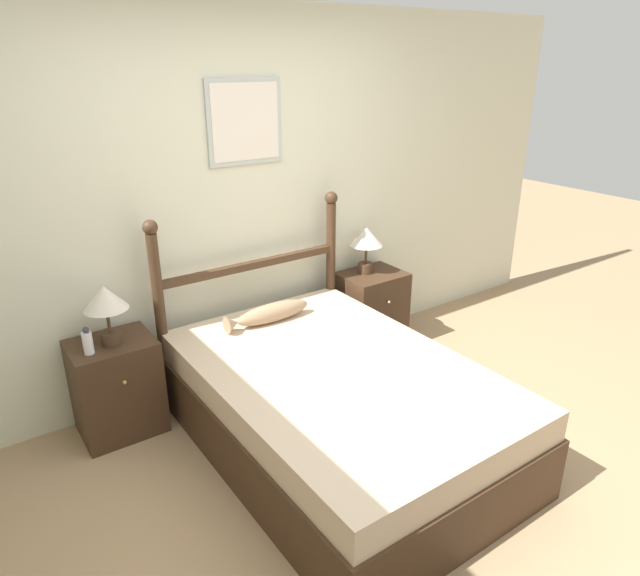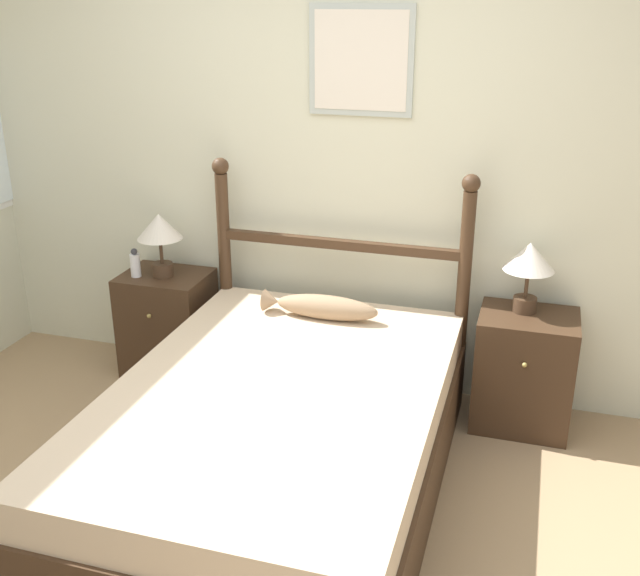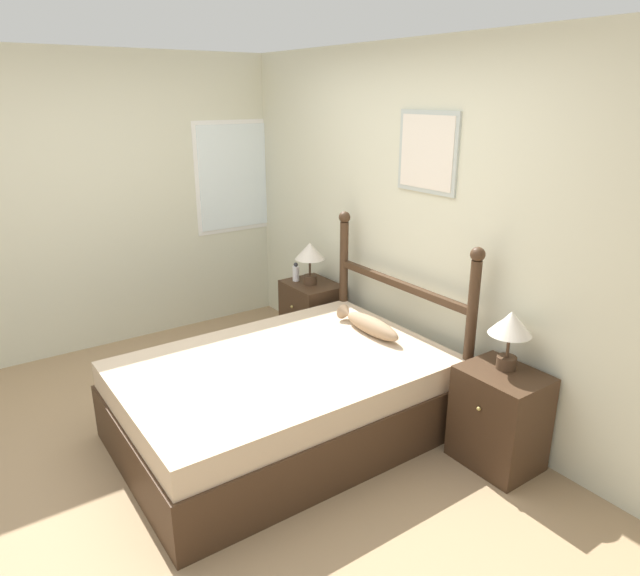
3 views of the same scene
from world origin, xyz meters
TOP-DOWN VIEW (x-y plane):
  - ground_plane at (0.00, 0.00)m, footprint 16.00×16.00m
  - wall_back at (0.00, 1.73)m, footprint 6.40×0.08m
  - wall_left at (-2.13, 0.02)m, footprint 0.08×6.40m
  - bed at (0.09, 0.55)m, footprint 1.42×2.09m
  - headboard at (0.09, 1.56)m, footprint 1.44×0.09m
  - nightstand_left at (-0.93, 1.47)m, footprint 0.49×0.42m
  - nightstand_right at (1.11, 1.47)m, footprint 0.49×0.42m
  - table_lamp_left at (-0.93, 1.45)m, footprint 0.26×0.26m
  - table_lamp_right at (1.08, 1.52)m, footprint 0.26×0.26m
  - bottle at (-1.07, 1.40)m, footprint 0.06×0.06m
  - fish_pillow at (0.06, 1.30)m, footprint 0.62×0.13m

SIDE VIEW (x-z plane):
  - ground_plane at x=0.00m, z-range 0.00..0.00m
  - bed at x=0.09m, z-range 0.00..0.55m
  - nightstand_left at x=-0.93m, z-range 0.00..0.62m
  - nightstand_right at x=1.11m, z-range 0.00..0.62m
  - fish_pillow at x=0.06m, z-range 0.55..0.68m
  - bottle at x=-1.07m, z-range 0.61..0.78m
  - headboard at x=0.09m, z-range 0.07..1.38m
  - table_lamp_left at x=-0.93m, z-range 0.71..1.07m
  - table_lamp_right at x=1.08m, z-range 0.71..1.07m
  - wall_left at x=-2.13m, z-range 0.00..2.55m
  - wall_back at x=0.00m, z-range 0.00..2.55m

